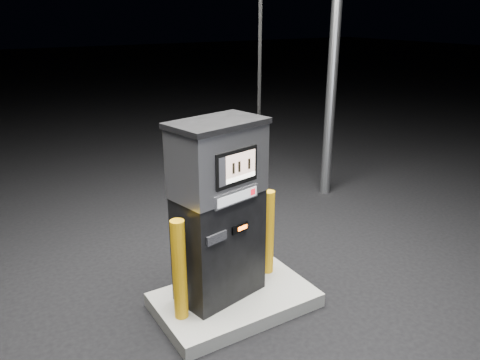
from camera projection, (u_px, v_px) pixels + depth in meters
ground at (235, 306)px, 4.90m from camera, size 80.00×80.00×0.00m
pump_island at (235, 300)px, 4.88m from camera, size 1.60×1.00×0.15m
fuel_dispenser at (219, 210)px, 4.55m from camera, size 1.05×0.72×3.79m
bollard_left at (179, 270)px, 4.33m from camera, size 0.15×0.15×1.01m
bollard_right at (268, 232)px, 5.12m from camera, size 0.15×0.15×0.96m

